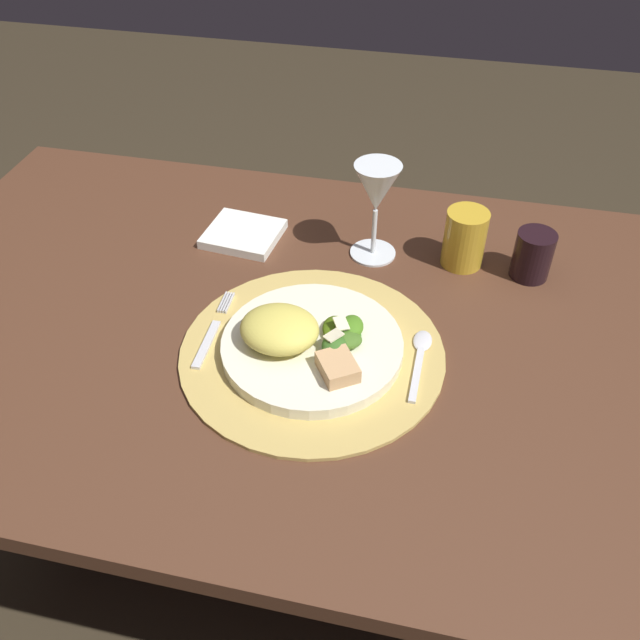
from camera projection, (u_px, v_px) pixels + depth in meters
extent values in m
plane|color=#332A1C|center=(312.00, 563.00, 1.47)|extent=(6.00, 6.00, 0.00)
cube|color=#4E2E1E|center=(309.00, 331.00, 1.01)|extent=(1.36, 0.83, 0.03)
cylinder|color=#4E2B1D|center=(94.00, 308.00, 1.59)|extent=(0.08, 0.08, 0.67)
cylinder|color=#4D2B1A|center=(632.00, 391.00, 1.39)|extent=(0.08, 0.08, 0.67)
cylinder|color=tan|center=(312.00, 352.00, 0.95)|extent=(0.37, 0.37, 0.01)
cylinder|color=#ECE8CC|center=(312.00, 346.00, 0.94)|extent=(0.25, 0.25, 0.02)
ellipsoid|color=#D7C755|center=(279.00, 329.00, 0.92)|extent=(0.12, 0.10, 0.04)
ellipsoid|color=#426922|center=(345.00, 340.00, 0.92)|extent=(0.06, 0.05, 0.02)
ellipsoid|color=#425E10|center=(337.00, 330.00, 0.94)|extent=(0.06, 0.07, 0.02)
ellipsoid|color=#317525|center=(347.00, 335.00, 0.94)|extent=(0.06, 0.06, 0.01)
ellipsoid|color=#366322|center=(335.00, 347.00, 0.91)|extent=(0.04, 0.06, 0.02)
ellipsoid|color=#467B1D|center=(351.00, 327.00, 0.94)|extent=(0.04, 0.05, 0.02)
cube|color=beige|center=(341.00, 323.00, 0.93)|extent=(0.03, 0.03, 0.01)
cube|color=beige|center=(334.00, 335.00, 0.91)|extent=(0.03, 0.03, 0.01)
cube|color=tan|center=(338.00, 367.00, 0.88)|extent=(0.07, 0.07, 0.02)
cube|color=silver|center=(207.00, 344.00, 0.96)|extent=(0.01, 0.10, 0.00)
cube|color=silver|center=(222.00, 302.00, 1.02)|extent=(0.00, 0.05, 0.00)
cube|color=silver|center=(225.00, 302.00, 1.02)|extent=(0.00, 0.05, 0.00)
cube|color=silver|center=(227.00, 303.00, 1.02)|extent=(0.00, 0.05, 0.00)
cube|color=silver|center=(230.00, 303.00, 1.02)|extent=(0.00, 0.05, 0.00)
cube|color=silver|center=(417.00, 374.00, 0.91)|extent=(0.01, 0.10, 0.00)
ellipsoid|color=silver|center=(423.00, 341.00, 0.96)|extent=(0.03, 0.04, 0.01)
cube|color=white|center=(243.00, 234.00, 1.16)|extent=(0.13, 0.12, 0.02)
cylinder|color=silver|center=(373.00, 253.00, 1.13)|extent=(0.08, 0.08, 0.00)
cylinder|color=silver|center=(374.00, 232.00, 1.10)|extent=(0.01, 0.01, 0.08)
cone|color=silver|center=(377.00, 188.00, 1.05)|extent=(0.07, 0.07, 0.08)
cylinder|color=gold|center=(465.00, 238.00, 1.08)|extent=(0.07, 0.07, 0.10)
cylinder|color=black|center=(533.00, 255.00, 1.06)|extent=(0.06, 0.06, 0.08)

